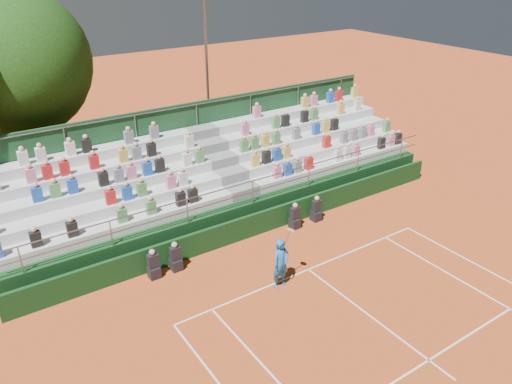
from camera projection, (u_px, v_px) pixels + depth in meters
ground at (308, 270)px, 18.55m from camera, size 90.00×90.00×0.00m
courtside_wall at (260, 223)px, 20.72m from camera, size 20.00×0.15×1.00m
line_officials at (241, 236)px, 19.78m from camera, size 8.01×0.40×1.19m
grandstand at (220, 183)px, 22.87m from camera, size 20.00×5.20×4.40m
tennis_player at (281, 263)px, 17.26m from camera, size 0.90×0.53×2.22m
tree_east at (14, 63)px, 21.69m from camera, size 6.58×6.58×9.57m
floodlight_mast at (207, 61)px, 27.43m from camera, size 0.60×0.25×9.05m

